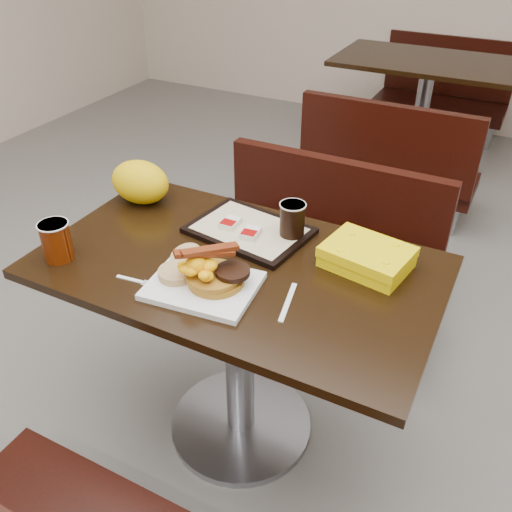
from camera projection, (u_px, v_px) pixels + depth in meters
The scene contains 23 objects.
floor at pixel (241, 426), 2.07m from camera, with size 6.00×7.00×0.01m, color slate.
table_near at pixel (239, 354), 1.86m from camera, with size 1.20×0.70×0.75m, color black, non-canonical shape.
bench_near_n at pixel (317, 255), 2.38m from camera, with size 1.00×0.46×0.72m, color black, non-canonical shape.
table_far at pixel (421, 116), 3.77m from camera, with size 1.20×0.70×0.75m, color black, non-canonical shape.
bench_far_s at pixel (392, 155), 3.27m from camera, with size 1.00×0.46×0.72m, color black, non-canonical shape.
bench_far_n at pixel (441, 90), 4.30m from camera, with size 1.00×0.46×0.72m, color black, non-canonical shape.
platter at pixel (203, 286), 1.54m from camera, with size 0.30×0.23×0.02m, color white.
pancake_stack at pixel (216, 278), 1.53m from camera, with size 0.16×0.16×0.03m, color #AB7C1C.
sausage_patty at pixel (233, 271), 1.51m from camera, with size 0.10×0.10×0.02m, color black.
scrambled_eggs at pixel (196, 266), 1.50m from camera, with size 0.10×0.09×0.05m, color #FFAA05.
bacon_strips at pixel (205, 252), 1.49m from camera, with size 0.17×0.07×0.01m, color #3F1104, non-canonical shape.
muffin_bottom at pixel (176, 273), 1.56m from camera, with size 0.10×0.10×0.02m, color tan.
muffin_top at pixel (187, 258), 1.60m from camera, with size 0.10×0.10×0.02m, color tan.
coffee_cup_near at pixel (57, 241), 1.64m from camera, with size 0.09×0.09×0.12m, color #842604.
fork at pixel (130, 279), 1.58m from camera, with size 0.12×0.02×0.00m, color white, non-canonical shape.
knife at pixel (288, 302), 1.49m from camera, with size 0.17×0.01×0.00m, color white.
condiment_ketchup at pixel (260, 252), 1.69m from camera, with size 0.04×0.03×0.01m, color #8C0504.
tray at pixel (249, 231), 1.79m from camera, with size 0.37×0.26×0.02m, color black.
hashbrown_sleeve_left at pixel (230, 223), 1.79m from camera, with size 0.05×0.07×0.02m, color silver.
hashbrown_sleeve_right at pixel (251, 233), 1.74m from camera, with size 0.05×0.07×0.02m, color silver.
coffee_cup_far at pixel (292, 219), 1.72m from camera, with size 0.08×0.08×0.11m, color black.
clamshell at pixel (367, 257), 1.62m from camera, with size 0.24×0.18×0.07m, color #FBD804.
paper_bag at pixel (140, 182), 1.93m from camera, with size 0.22×0.16×0.15m, color #EBAE07.
Camera 1 is at (0.67, -1.18, 1.69)m, focal length 38.54 mm.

